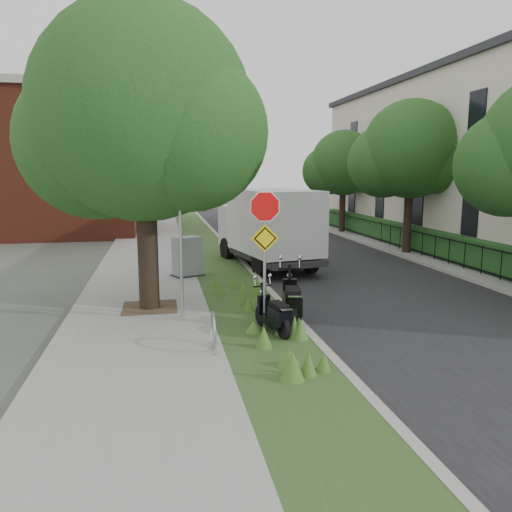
{
  "coord_description": "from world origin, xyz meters",
  "views": [
    {
      "loc": [
        -3.68,
        -10.13,
        3.61
      ],
      "look_at": [
        -1.06,
        3.35,
        1.3
      ],
      "focal_mm": 35.0,
      "sensor_mm": 36.0,
      "label": 1
    }
  ],
  "objects_px": {
    "sign_assembly": "(265,231)",
    "scooter_far": "(276,318)",
    "utility_cabinet": "(187,257)",
    "box_truck": "(268,224)",
    "scooter_near": "(292,306)"
  },
  "relations": [
    {
      "from": "scooter_near",
      "to": "sign_assembly",
      "type": "bearing_deg",
      "value": -173.15
    },
    {
      "from": "scooter_far",
      "to": "sign_assembly",
      "type": "bearing_deg",
      "value": 105.46
    },
    {
      "from": "box_truck",
      "to": "scooter_near",
      "type": "bearing_deg",
      "value": -98.29
    },
    {
      "from": "scooter_near",
      "to": "utility_cabinet",
      "type": "distance_m",
      "value": 6.39
    },
    {
      "from": "box_truck",
      "to": "utility_cabinet",
      "type": "xyz_separation_m",
      "value": [
        -3.17,
        -1.54,
        -0.9
      ]
    },
    {
      "from": "scooter_near",
      "to": "utility_cabinet",
      "type": "xyz_separation_m",
      "value": [
        -2.06,
        6.04,
        0.2
      ]
    },
    {
      "from": "sign_assembly",
      "to": "scooter_far",
      "type": "bearing_deg",
      "value": -74.54
    },
    {
      "from": "sign_assembly",
      "to": "scooter_far",
      "type": "distance_m",
      "value": 1.93
    },
    {
      "from": "scooter_near",
      "to": "utility_cabinet",
      "type": "height_order",
      "value": "utility_cabinet"
    },
    {
      "from": "sign_assembly",
      "to": "box_truck",
      "type": "height_order",
      "value": "sign_assembly"
    },
    {
      "from": "utility_cabinet",
      "to": "box_truck",
      "type": "bearing_deg",
      "value": 25.92
    },
    {
      "from": "box_truck",
      "to": "utility_cabinet",
      "type": "relative_size",
      "value": 4.44
    },
    {
      "from": "scooter_far",
      "to": "scooter_near",
      "type": "bearing_deg",
      "value": 47.99
    },
    {
      "from": "scooter_far",
      "to": "box_truck",
      "type": "xyz_separation_m",
      "value": [
        1.63,
        8.16,
        1.18
      ]
    },
    {
      "from": "scooter_far",
      "to": "utility_cabinet",
      "type": "distance_m",
      "value": 6.81
    }
  ]
}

